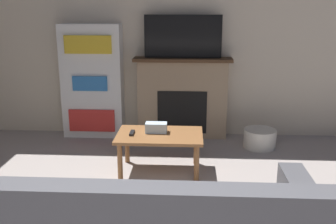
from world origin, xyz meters
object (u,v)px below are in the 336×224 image
Objects in this scene: coffee_table at (160,139)px; bookshelf at (93,82)px; tv at (183,37)px; fireplace at (182,98)px; storage_basket at (260,138)px.

coffee_table is 1.50m from bookshelf.
tv is 1.29m from bookshelf.
tv is 0.66× the size of bookshelf.
tv is 1.09× the size of coffee_table.
fireplace is at bearing 79.69° from coffee_table.
bookshelf is 3.73× the size of storage_basket.
storage_basket is at bearing -19.89° from tv.
coffee_table is 2.25× the size of storage_basket.
storage_basket is (0.95, -0.36, -0.41)m from fireplace.
fireplace is 0.77m from tv.
bookshelf reaches higher than storage_basket.
fireplace is at bearing 1.12° from bookshelf.
bookshelf is (-1.15, -0.00, -0.57)m from tv.
coffee_table reaches higher than storage_basket.
fireplace is at bearing 159.07° from storage_basket.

